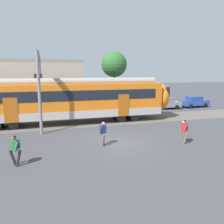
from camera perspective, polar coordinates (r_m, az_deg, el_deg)
name	(u,v)px	position (r m, az deg, el deg)	size (l,w,h in m)	color
ground_plane	(117,143)	(15.41, 1.45, -7.99)	(160.00, 160.00, 0.00)	#424247
pedestrian_green	(15,148)	(12.49, -23.94, -8.54)	(0.65, 0.53, 1.67)	#28282D
pedestrian_navy	(103,131)	(14.53, -2.36, -5.05)	(0.53, 0.70, 1.67)	#6B6051
pedestrian_red	(184,130)	(15.74, 18.31, -4.38)	(0.56, 0.66, 1.67)	#6B6051
parked_car_grey	(165,103)	(30.14, 13.78, 2.25)	(4.07, 1.90, 1.54)	gray
parked_car_blue	(194,102)	(32.88, 20.74, 2.53)	(4.09, 1.93, 1.54)	#284799
catenary_gantry	(40,78)	(20.92, -18.40, 8.34)	(0.24, 6.64, 6.53)	gray
street_tree_right	(114,65)	(35.61, 0.57, 12.29)	(4.06, 4.06, 8.15)	brown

